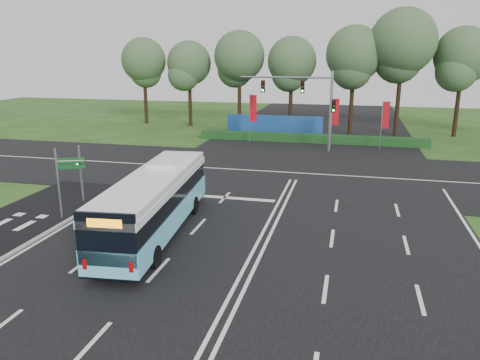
# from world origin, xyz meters

# --- Properties ---
(ground) EXTENTS (120.00, 120.00, 0.00)m
(ground) POSITION_xyz_m (0.00, 0.00, 0.00)
(ground) COLOR #244A18
(ground) RESTS_ON ground
(road_main) EXTENTS (20.00, 120.00, 0.04)m
(road_main) POSITION_xyz_m (0.00, 0.00, 0.02)
(road_main) COLOR black
(road_main) RESTS_ON ground
(road_cross) EXTENTS (120.00, 14.00, 0.05)m
(road_cross) POSITION_xyz_m (0.00, 12.00, 0.03)
(road_cross) COLOR black
(road_cross) RESTS_ON ground
(kerb_strip) EXTENTS (0.25, 18.00, 0.12)m
(kerb_strip) POSITION_xyz_m (-10.10, -3.00, 0.06)
(kerb_strip) COLOR gray
(kerb_strip) RESTS_ON ground
(city_bus) EXTENTS (3.38, 11.36, 3.21)m
(city_bus) POSITION_xyz_m (-4.94, -1.37, 1.62)
(city_bus) COLOR #65C7EB
(city_bus) RESTS_ON ground
(pedestrian_signal) EXTENTS (0.31, 0.41, 3.34)m
(pedestrian_signal) POSITION_xyz_m (-11.22, 2.39, 1.82)
(pedestrian_signal) COLOR gray
(pedestrian_signal) RESTS_ON ground
(street_sign) EXTENTS (1.37, 0.63, 3.76)m
(street_sign) POSITION_xyz_m (-10.41, -0.32, 2.39)
(street_sign) COLOR gray
(street_sign) RESTS_ON ground
(banner_flag_left) EXTENTS (0.70, 0.10, 4.72)m
(banner_flag_left) POSITION_xyz_m (-5.48, 22.95, 3.07)
(banner_flag_left) COLOR gray
(banner_flag_left) RESTS_ON ground
(banner_flag_mid) EXTENTS (0.66, 0.15, 4.53)m
(banner_flag_mid) POSITION_xyz_m (2.25, 23.02, 2.95)
(banner_flag_mid) COLOR gray
(banner_flag_mid) RESTS_ON ground
(banner_flag_right) EXTENTS (0.65, 0.13, 4.43)m
(banner_flag_right) POSITION_xyz_m (6.65, 22.31, 2.90)
(banner_flag_right) COLOR gray
(banner_flag_right) RESTS_ON ground
(traffic_light_gantry) EXTENTS (8.41, 0.28, 7.00)m
(traffic_light_gantry) POSITION_xyz_m (0.21, 20.50, 4.66)
(traffic_light_gantry) COLOR gray
(traffic_light_gantry) RESTS_ON ground
(hedge) EXTENTS (22.00, 1.20, 0.80)m
(hedge) POSITION_xyz_m (0.00, 24.50, 0.40)
(hedge) COLOR #163D18
(hedge) RESTS_ON ground
(blue_hoarding) EXTENTS (10.00, 0.30, 2.20)m
(blue_hoarding) POSITION_xyz_m (-4.00, 27.00, 1.10)
(blue_hoarding) COLOR #1A488E
(blue_hoarding) RESTS_ON ground
(eucalyptus_row) EXTENTS (48.30, 8.79, 12.90)m
(eucalyptus_row) POSITION_xyz_m (1.66, 31.15, 8.23)
(eucalyptus_row) COLOR black
(eucalyptus_row) RESTS_ON ground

